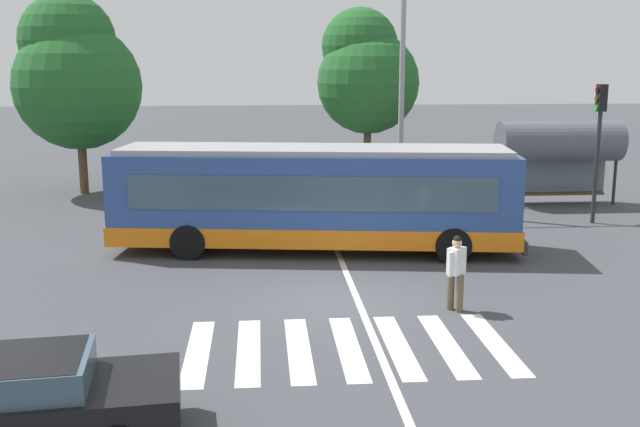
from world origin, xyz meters
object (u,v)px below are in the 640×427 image
at_px(parked_car_teal, 157,182).
at_px(parked_car_champagne, 229,180).
at_px(foreground_sedan, 18,396).
at_px(twin_arm_street_lamp, 402,57).
at_px(city_transit_bus, 314,198).
at_px(background_tree_right, 366,72).
at_px(background_tree_left, 75,73).
at_px(parked_car_white, 358,178).
at_px(traffic_light_far_corner, 599,131).
at_px(pedestrian_crossing_street, 456,269).
at_px(bus_stop_shelter, 559,143).
at_px(parked_car_red, 424,177).
at_px(parked_car_black, 291,178).

relative_size(parked_car_teal, parked_car_champagne, 1.02).
height_order(foreground_sedan, twin_arm_street_lamp, twin_arm_street_lamp).
xyz_separation_m(city_transit_bus, parked_car_champagne, (-2.81, 8.71, -0.82)).
xyz_separation_m(parked_car_teal, background_tree_right, (9.10, 5.44, 4.22)).
xyz_separation_m(city_transit_bus, background_tree_right, (3.46, 13.94, 3.40)).
bearing_deg(foreground_sedan, background_tree_left, 100.55).
bearing_deg(parked_car_white, traffic_light_far_corner, -37.60).
distance_m(parked_car_teal, background_tree_left, 5.80).
relative_size(pedestrian_crossing_street, foreground_sedan, 0.37).
height_order(parked_car_champagne, bus_stop_shelter, bus_stop_shelter).
bearing_deg(parked_car_red, foreground_sedan, -117.36).
distance_m(background_tree_left, background_tree_right, 12.98).
height_order(foreground_sedan, background_tree_right, background_tree_right).
bearing_deg(background_tree_left, parked_car_black, -9.63).
bearing_deg(parked_car_champagne, bus_stop_shelter, -10.64).
height_order(foreground_sedan, parked_car_champagne, same).
bearing_deg(bus_stop_shelter, parked_car_white, 162.15).
distance_m(foreground_sedan, parked_car_teal, 19.46).
distance_m(parked_car_red, background_tree_right, 6.74).
height_order(parked_car_black, traffic_light_far_corner, traffic_light_far_corner).
relative_size(parked_car_black, parked_car_white, 1.02).
bearing_deg(parked_car_white, parked_car_black, 173.77).
bearing_deg(background_tree_left, parked_car_champagne, -16.02).
height_order(foreground_sedan, bus_stop_shelter, bus_stop_shelter).
bearing_deg(parked_car_champagne, city_transit_bus, -72.13).
height_order(city_transit_bus, bus_stop_shelter, bus_stop_shelter).
height_order(parked_car_champagne, parked_car_white, same).
distance_m(parked_car_black, bus_stop_shelter, 10.65).
height_order(bus_stop_shelter, twin_arm_street_lamp, twin_arm_street_lamp).
bearing_deg(foreground_sedan, city_transit_bus, 65.18).
bearing_deg(twin_arm_street_lamp, parked_car_white, 111.60).
xyz_separation_m(parked_car_teal, background_tree_left, (-3.41, 2.00, 4.24)).
bearing_deg(traffic_light_far_corner, parked_car_white, 142.40).
distance_m(parked_car_champagne, background_tree_left, 7.76).
distance_m(city_transit_bus, parked_car_white, 9.09).
height_order(parked_car_black, background_tree_right, background_tree_right).
distance_m(pedestrian_crossing_street, background_tree_left, 20.38).
bearing_deg(pedestrian_crossing_street, parked_car_red, 80.17).
bearing_deg(twin_arm_street_lamp, pedestrian_crossing_street, -94.45).
bearing_deg(parked_car_black, background_tree_left, 170.37).
bearing_deg(city_transit_bus, bus_stop_shelter, 32.66).
xyz_separation_m(twin_arm_street_lamp, background_tree_left, (-12.67, 4.74, -0.61)).
xyz_separation_m(parked_car_black, background_tree_right, (3.75, 4.93, 4.22)).
bearing_deg(background_tree_left, parked_car_teal, -30.32).
bearing_deg(background_tree_right, background_tree_left, -164.62).
bearing_deg(parked_car_white, parked_car_teal, -178.51).
height_order(parked_car_red, background_tree_right, background_tree_right).
height_order(parked_car_teal, twin_arm_street_lamp, twin_arm_street_lamp).
distance_m(parked_car_red, background_tree_left, 15.01).
relative_size(parked_car_black, twin_arm_street_lamp, 0.51).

